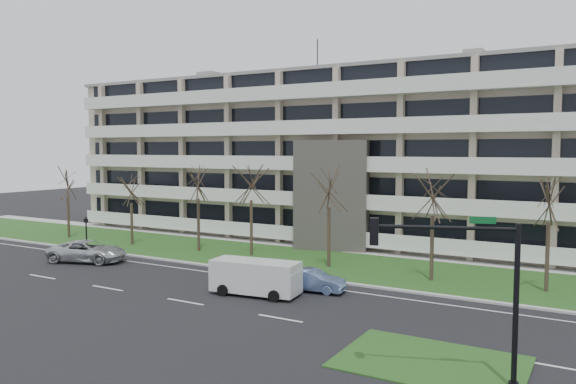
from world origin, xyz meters
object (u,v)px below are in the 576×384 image
Objects in this scene: blue_sedan at (312,280)px; traffic_signal at (465,277)px; white_van at (257,275)px; pedestrian_signal at (86,230)px; silver_pickup at (88,251)px.

traffic_signal reaches higher than blue_sedan.
pedestrian_signal is (-18.59, 3.86, 0.69)m from white_van.
traffic_signal is at bearing -124.43° from silver_pickup.
white_van is (-2.35, -2.31, 0.54)m from blue_sedan.
white_van is 1.80× the size of pedestrian_signal.
pedestrian_signal is (-20.94, 1.54, 1.22)m from blue_sedan.
blue_sedan is at bearing 37.73° from white_van.
traffic_signal is at bearing -34.28° from pedestrian_signal.
blue_sedan is 1.33× the size of pedestrian_signal.
blue_sedan is 0.65× the size of traffic_signal.
silver_pickup is at bearing 84.58° from blue_sedan.
blue_sedan is 21.04m from pedestrian_signal.
white_van reaches higher than silver_pickup.
blue_sedan is at bearing -19.98° from pedestrian_signal.
silver_pickup is 0.95× the size of traffic_signal.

